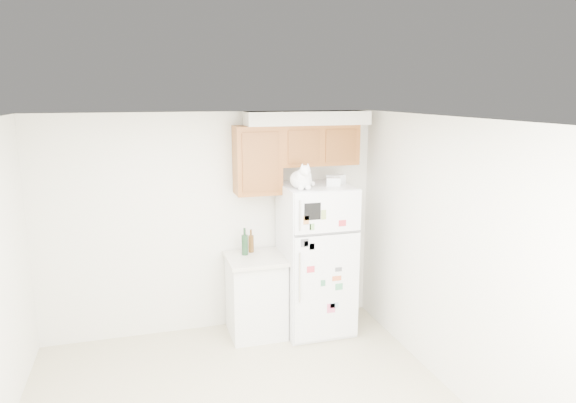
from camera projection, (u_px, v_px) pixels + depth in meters
name	position (u px, v px, depth m)	size (l,w,h in m)	color
room_shell	(256.00, 224.00, 4.11)	(3.84, 4.04, 2.52)	silver
refrigerator	(316.00, 259.00, 5.83)	(0.76, 0.78, 1.70)	white
base_counter	(256.00, 295.00, 5.79)	(0.64, 0.64, 0.92)	white
cat	(302.00, 179.00, 5.43)	(0.28, 0.41, 0.29)	white
storage_box_back	(336.00, 179.00, 5.75)	(0.18, 0.13, 0.10)	white
storage_box_front	(333.00, 182.00, 5.62)	(0.15, 0.11, 0.09)	white
bottle_green	(245.00, 241.00, 5.72)	(0.07, 0.07, 0.31)	#19381E
bottle_amber	(251.00, 241.00, 5.82)	(0.06, 0.06, 0.27)	#593814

